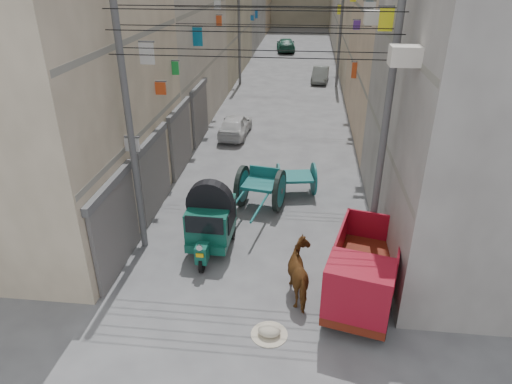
# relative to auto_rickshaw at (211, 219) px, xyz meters

# --- Properties ---
(shutters_left) EXTENTS (0.18, 14.40, 2.88)m
(shutters_left) POSITION_rel_auto_rickshaw_xyz_m (-2.54, 4.25, 0.43)
(shutters_left) COLOR #4F4E54
(shutters_left) RESTS_ON ground
(signboards) EXTENTS (8.22, 40.52, 5.67)m
(signboards) POSITION_rel_auto_rickshaw_xyz_m (1.37, 15.54, 2.37)
(signboards) COLOR #CA4217
(signboards) RESTS_ON ground
(utility_poles) EXTENTS (7.40, 22.20, 8.00)m
(utility_poles) POSITION_rel_auto_rickshaw_xyz_m (1.38, 10.88, 2.94)
(utility_poles) COLOR #4E4F50
(utility_poles) RESTS_ON ground
(overhead_cables) EXTENTS (7.40, 22.52, 1.12)m
(overhead_cables) POSITION_rel_auto_rickshaw_xyz_m (1.38, 8.28, 5.70)
(overhead_cables) COLOR black
(overhead_cables) RESTS_ON ground
(auto_rickshaw) EXTENTS (1.51, 2.58, 1.81)m
(auto_rickshaw) POSITION_rel_auto_rickshaw_xyz_m (0.00, 0.00, 0.00)
(auto_rickshaw) COLOR black
(auto_rickshaw) RESTS_ON ground
(tonga_cart) EXTENTS (1.89, 3.63, 1.56)m
(tonga_cart) POSITION_rel_auto_rickshaw_xyz_m (1.28, 2.89, -0.25)
(tonga_cart) COLOR black
(tonga_cart) RESTS_ON ground
(mini_truck) EXTENTS (2.41, 3.89, 2.03)m
(mini_truck) POSITION_rel_auto_rickshaw_xyz_m (4.48, -2.53, -0.09)
(mini_truck) COLOR black
(mini_truck) RESTS_ON ground
(second_cart) EXTENTS (1.68, 1.54, 1.30)m
(second_cart) POSITION_rel_auto_rickshaw_xyz_m (2.57, 4.11, -0.37)
(second_cart) COLOR #145B5A
(second_cart) RESTS_ON ground
(feed_sack) EXTENTS (0.58, 0.46, 0.29)m
(feed_sack) POSITION_rel_auto_rickshaw_xyz_m (2.19, -3.69, -0.92)
(feed_sack) COLOR #BEB49D
(feed_sack) RESTS_ON ground
(horse) EXTENTS (1.23, 1.91, 1.49)m
(horse) POSITION_rel_auto_rickshaw_xyz_m (2.97, -2.09, -0.32)
(horse) COLOR brown
(horse) RESTS_ON ground
(distant_car_white) EXTENTS (1.57, 3.54, 1.18)m
(distant_car_white) POSITION_rel_auto_rickshaw_xyz_m (-0.85, 10.61, -0.47)
(distant_car_white) COLOR silver
(distant_car_white) RESTS_ON ground
(distant_car_grey) EXTENTS (1.45, 3.41, 1.10)m
(distant_car_grey) POSITION_rel_auto_rickshaw_xyz_m (3.80, 23.39, -0.52)
(distant_car_grey) COLOR #565B58
(distant_car_grey) RESTS_ON ground
(distant_car_green) EXTENTS (2.20, 4.54, 1.27)m
(distant_car_green) POSITION_rel_auto_rickshaw_xyz_m (0.46, 36.44, -0.43)
(distant_car_green) COLOR #1C5440
(distant_car_green) RESTS_ON ground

